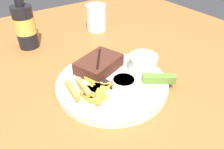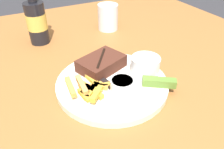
{
  "view_description": "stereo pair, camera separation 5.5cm",
  "coord_description": "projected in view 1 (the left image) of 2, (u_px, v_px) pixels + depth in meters",
  "views": [
    {
      "loc": [
        -0.26,
        -0.37,
        1.13
      ],
      "look_at": [
        0.0,
        0.0,
        0.81
      ],
      "focal_mm": 35.0,
      "sensor_mm": 36.0,
      "label": 1
    },
    {
      "loc": [
        -0.21,
        -0.4,
        1.13
      ],
      "look_at": [
        0.0,
        0.0,
        0.81
      ],
      "focal_mm": 35.0,
      "sensor_mm": 36.0,
      "label": 2
    }
  ],
  "objects": [
    {
      "name": "drinking_glass",
      "position": [
        96.0,
        18.0,
        0.85
      ],
      "size": [
        0.08,
        0.08,
        0.1
      ],
      "color": "silver",
      "rests_on": "dining_table"
    },
    {
      "name": "dinner_plate",
      "position": [
        112.0,
        84.0,
        0.57
      ],
      "size": [
        0.29,
        0.29,
        0.02
      ],
      "color": "silver",
      "rests_on": "dining_table"
    },
    {
      "name": "beer_bottle",
      "position": [
        25.0,
        24.0,
        0.71
      ],
      "size": [
        0.07,
        0.07,
        0.23
      ],
      "color": "black",
      "rests_on": "dining_table"
    },
    {
      "name": "fork_utensil",
      "position": [
        98.0,
        98.0,
        0.51
      ],
      "size": [
        0.12,
        0.08,
        0.0
      ],
      "rotation": [
        0.0,
        0.0,
        6.8
      ],
      "color": "#B7B7BC",
      "rests_on": "dinner_plate"
    },
    {
      "name": "knife_utensil",
      "position": [
        98.0,
        79.0,
        0.57
      ],
      "size": [
        0.06,
        0.16,
        0.01
      ],
      "rotation": [
        0.0,
        0.0,
        1.82
      ],
      "color": "#B7B7BC",
      "rests_on": "dinner_plate"
    },
    {
      "name": "dining_table",
      "position": [
        112.0,
        105.0,
        0.61
      ],
      "size": [
        1.33,
        1.38,
        0.77
      ],
      "color": "#935B2D",
      "rests_on": "ground_plane"
    },
    {
      "name": "dipping_sauce_cup",
      "position": [
        124.0,
        83.0,
        0.53
      ],
      "size": [
        0.06,
        0.06,
        0.03
      ],
      "color": "silver",
      "rests_on": "dinner_plate"
    },
    {
      "name": "pickle_spear",
      "position": [
        159.0,
        79.0,
        0.55
      ],
      "size": [
        0.08,
        0.07,
        0.02
      ],
      "color": "#567A2D",
      "rests_on": "dinner_plate"
    },
    {
      "name": "steak_portion",
      "position": [
        98.0,
        65.0,
        0.6
      ],
      "size": [
        0.14,
        0.12,
        0.04
      ],
      "color": "#472319",
      "rests_on": "dinner_plate"
    },
    {
      "name": "fries_pile",
      "position": [
        91.0,
        90.0,
        0.52
      ],
      "size": [
        0.12,
        0.12,
        0.02
      ],
      "color": "gold",
      "rests_on": "dinner_plate"
    },
    {
      "name": "coleslaw_cup",
      "position": [
        143.0,
        62.0,
        0.59
      ],
      "size": [
        0.08,
        0.08,
        0.05
      ],
      "color": "white",
      "rests_on": "dinner_plate"
    }
  ]
}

